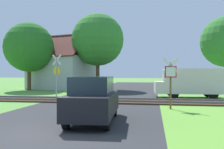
# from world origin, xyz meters

# --- Properties ---
(ground_plane) EXTENTS (160.00, 160.00, 0.00)m
(ground_plane) POSITION_xyz_m (0.00, 0.00, 0.00)
(ground_plane) COLOR #5B933D
(road_asphalt) EXTENTS (7.48, 80.00, 0.01)m
(road_asphalt) POSITION_xyz_m (0.00, 2.00, 0.00)
(road_asphalt) COLOR #2D2D30
(road_asphalt) RESTS_ON ground
(rail_track) EXTENTS (60.00, 2.60, 0.22)m
(rail_track) POSITION_xyz_m (0.00, 8.98, 0.06)
(rail_track) COLOR #422D1E
(rail_track) RESTS_ON ground
(stop_sign_near) EXTENTS (0.88, 0.15, 2.75)m
(stop_sign_near) POSITION_xyz_m (4.27, 6.17, 1.66)
(stop_sign_near) COLOR brown
(stop_sign_near) RESTS_ON ground
(crossing_sign_far) EXTENTS (0.86, 0.22, 3.41)m
(crossing_sign_far) POSITION_xyz_m (-4.41, 11.96, 1.99)
(crossing_sign_far) COLOR #9E9EA5
(crossing_sign_far) RESTS_ON ground
(house) EXTENTS (8.30, 7.94, 6.54)m
(house) POSITION_xyz_m (-7.47, 21.65, 2.11)
(house) COLOR #B7B7BC
(house) RESTS_ON ground
(tree_center) EXTENTS (5.91, 5.91, 8.61)m
(tree_center) POSITION_xyz_m (-2.87, 20.33, 5.65)
(tree_center) COLOR #513823
(tree_center) RESTS_ON ground
(tree_left) EXTENTS (5.42, 5.42, 7.42)m
(tree_left) POSITION_xyz_m (-10.12, 18.23, 4.71)
(tree_left) COLOR #513823
(tree_left) RESTS_ON ground
(mail_truck) EXTENTS (5.02, 2.20, 2.24)m
(mail_truck) POSITION_xyz_m (6.09, 12.65, 1.24)
(mail_truck) COLOR silver
(mail_truck) RESTS_ON ground
(parked_car) EXTENTS (1.88, 4.09, 1.78)m
(parked_car) POSITION_xyz_m (1.07, 2.17, 0.89)
(parked_car) COLOR black
(parked_car) RESTS_ON ground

